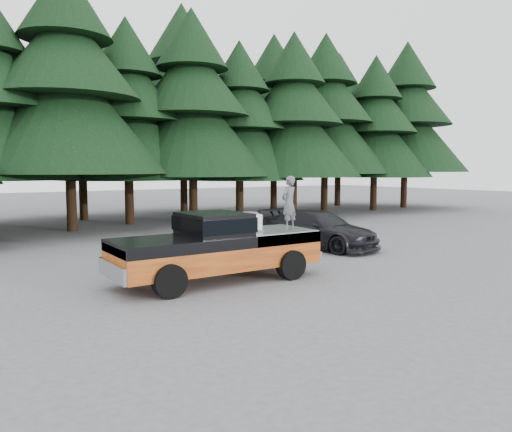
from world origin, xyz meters
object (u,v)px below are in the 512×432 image
man_on_bed (289,203)px  parked_car (318,229)px  air_compressor (247,223)px  pickup_truck (217,257)px

man_on_bed → parked_car: 5.27m
air_compressor → man_on_bed: bearing=2.2°
pickup_truck → parked_car: (6.22, 2.96, 0.07)m
parked_car → air_compressor: bearing=-162.1°
man_on_bed → pickup_truck: bearing=-24.7°
man_on_bed → parked_car: bearing=-158.5°
pickup_truck → air_compressor: bearing=-1.1°
man_on_bed → parked_car: man_on_bed is taller
pickup_truck → man_on_bed: 2.73m
pickup_truck → man_on_bed: man_on_bed is taller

